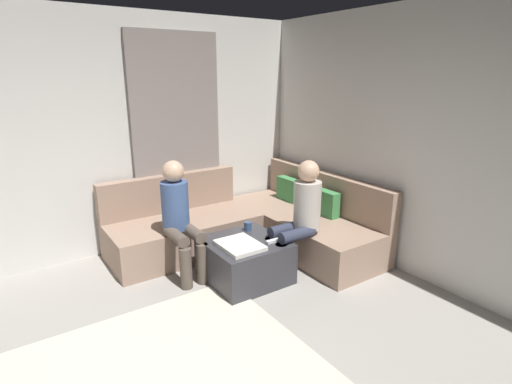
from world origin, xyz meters
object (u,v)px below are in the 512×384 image
object	(u,v)px
sectional_couch	(252,225)
coffee_mug	(248,226)
person_on_couch_back	(300,213)
person_on_couch_side	(179,215)
game_remote	(273,241)
ottoman	(245,260)

from	to	relation	value
sectional_couch	coffee_mug	bearing A→B (deg)	-38.56
coffee_mug	person_on_couch_back	distance (m)	0.58
person_on_couch_back	person_on_couch_side	distance (m)	1.23
game_remote	person_on_couch_back	distance (m)	0.40
person_on_couch_back	sectional_couch	bearing A→B (deg)	3.92
sectional_couch	person_on_couch_side	bearing A→B (deg)	-81.45
ottoman	coffee_mug	world-z (taller)	coffee_mug
sectional_couch	person_on_couch_side	size ratio (longest dim) A/B	2.12
ottoman	person_on_couch_back	world-z (taller)	person_on_couch_back
person_on_couch_back	person_on_couch_side	world-z (taller)	same
game_remote	person_on_couch_back	world-z (taller)	person_on_couch_back
ottoman	game_remote	distance (m)	0.36
person_on_couch_side	coffee_mug	bearing A→B (deg)	159.31
coffee_mug	person_on_couch_side	bearing A→B (deg)	-110.69
game_remote	person_on_couch_back	size ratio (longest dim) A/B	0.12
coffee_mug	game_remote	bearing A→B (deg)	5.71
coffee_mug	person_on_couch_back	size ratio (longest dim) A/B	0.08
sectional_couch	coffee_mug	world-z (taller)	sectional_couch
ottoman	coffee_mug	bearing A→B (deg)	140.71
game_remote	ottoman	bearing A→B (deg)	-129.29
person_on_couch_back	game_remote	bearing A→B (deg)	89.17
person_on_couch_side	game_remote	bearing A→B (deg)	137.27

